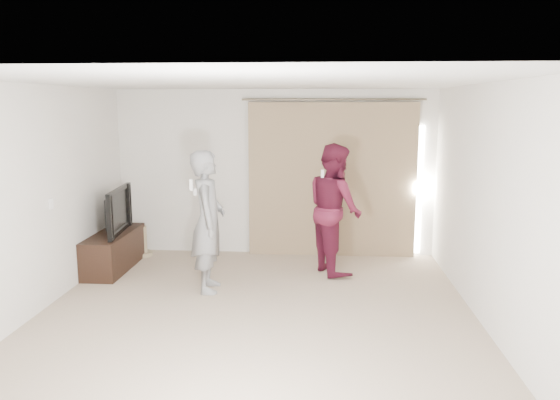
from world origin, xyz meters
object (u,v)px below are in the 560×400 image
(tv, at_px, (112,211))
(person_woman, at_px, (335,208))
(tv_console, at_px, (114,251))
(person_man, at_px, (208,221))

(tv, bearing_deg, person_woman, -93.65)
(tv, distance_m, person_woman, 3.20)
(tv_console, distance_m, tv, 0.60)
(person_man, bearing_deg, person_woman, 29.21)
(person_woman, bearing_deg, tv_console, -178.04)
(person_man, xyz_separation_m, person_woman, (1.62, 0.91, 0.02))
(tv_console, height_order, tv, tv)
(tv_console, distance_m, person_man, 1.87)
(person_man, distance_m, person_woman, 1.86)
(person_woman, bearing_deg, person_man, -150.79)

